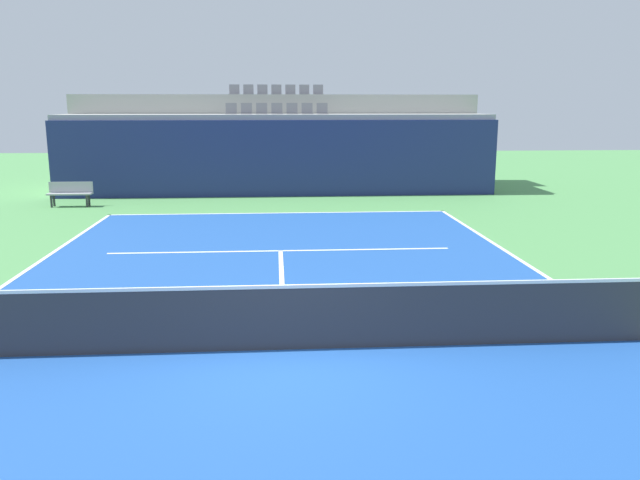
# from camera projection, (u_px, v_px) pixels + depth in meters

# --- Properties ---
(ground_plane) EXTENTS (80.00, 80.00, 0.00)m
(ground_plane) POSITION_uv_depth(u_px,v_px,m) (285.00, 350.00, 9.27)
(ground_plane) COLOR #4C8C4C
(court_surface) EXTENTS (11.00, 24.00, 0.01)m
(court_surface) POSITION_uv_depth(u_px,v_px,m) (285.00, 350.00, 9.26)
(court_surface) COLOR #1E4C99
(court_surface) RESTS_ON ground_plane
(baseline_far) EXTENTS (11.00, 0.10, 0.00)m
(baseline_far) POSITION_uv_depth(u_px,v_px,m) (279.00, 213.00, 20.93)
(baseline_far) COLOR white
(baseline_far) RESTS_ON court_surface
(service_line_far) EXTENTS (8.26, 0.10, 0.00)m
(service_line_far) POSITION_uv_depth(u_px,v_px,m) (281.00, 251.00, 15.51)
(service_line_far) COLOR white
(service_line_far) RESTS_ON court_surface
(centre_service_line) EXTENTS (0.10, 6.40, 0.00)m
(centre_service_line) POSITION_uv_depth(u_px,v_px,m) (282.00, 288.00, 12.39)
(centre_service_line) COLOR white
(centre_service_line) RESTS_ON court_surface
(back_wall) EXTENTS (17.07, 0.30, 2.91)m
(back_wall) POSITION_uv_depth(u_px,v_px,m) (278.00, 159.00, 24.56)
(back_wall) COLOR navy
(back_wall) RESTS_ON ground_plane
(stands_tier_lower) EXTENTS (17.07, 2.40, 3.11)m
(stands_tier_lower) POSITION_uv_depth(u_px,v_px,m) (278.00, 153.00, 25.86)
(stands_tier_lower) COLOR #9E9E99
(stands_tier_lower) RESTS_ON ground_plane
(stands_tier_upper) EXTENTS (17.07, 2.40, 3.90)m
(stands_tier_upper) POSITION_uv_depth(u_px,v_px,m) (277.00, 140.00, 28.12)
(stands_tier_upper) COLOR #9E9E99
(stands_tier_upper) RESTS_ON ground_plane
(seating_row_lower) EXTENTS (4.09, 0.44, 0.44)m
(seating_row_lower) POSITION_uv_depth(u_px,v_px,m) (277.00, 111.00, 25.60)
(seating_row_lower) COLOR slate
(seating_row_lower) RESTS_ON stands_tier_lower
(seating_row_upper) EXTENTS (4.09, 0.44, 0.44)m
(seating_row_upper) POSITION_uv_depth(u_px,v_px,m) (276.00, 92.00, 27.78)
(seating_row_upper) COLOR slate
(seating_row_upper) RESTS_ON stands_tier_upper
(tennis_net) EXTENTS (11.08, 0.08, 1.07)m
(tennis_net) POSITION_uv_depth(u_px,v_px,m) (284.00, 317.00, 9.16)
(tennis_net) COLOR black
(tennis_net) RESTS_ON court_surface
(player_bench) EXTENTS (1.50, 0.40, 0.85)m
(player_bench) POSITION_uv_depth(u_px,v_px,m) (70.00, 192.00, 22.26)
(player_bench) COLOR #99999E
(player_bench) RESTS_ON ground_plane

